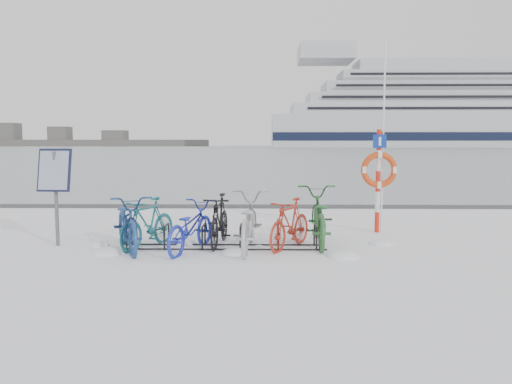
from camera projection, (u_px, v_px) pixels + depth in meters
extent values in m
plane|color=white|center=(222.00, 248.00, 9.65)|extent=(900.00, 900.00, 0.00)
cube|color=#99A4AC|center=(262.00, 149.00, 163.87)|extent=(400.00, 298.00, 0.02)
cube|color=#3F3F42|center=(238.00, 206.00, 15.52)|extent=(400.00, 0.25, 0.10)
cylinder|color=black|center=(126.00, 239.00, 9.44)|extent=(0.04, 0.04, 0.44)
cylinder|color=black|center=(133.00, 234.00, 9.88)|extent=(0.04, 0.04, 0.44)
cylinder|color=black|center=(129.00, 225.00, 9.64)|extent=(0.04, 0.44, 0.04)
cylinder|color=black|center=(164.00, 239.00, 9.43)|extent=(0.04, 0.04, 0.44)
cylinder|color=black|center=(169.00, 234.00, 9.87)|extent=(0.04, 0.04, 0.44)
cylinder|color=black|center=(166.00, 225.00, 9.63)|extent=(0.04, 0.44, 0.04)
cylinder|color=black|center=(202.00, 239.00, 9.42)|extent=(0.04, 0.04, 0.44)
cylinder|color=black|center=(205.00, 235.00, 9.86)|extent=(0.04, 0.04, 0.44)
cylinder|color=black|center=(204.00, 225.00, 9.62)|extent=(0.04, 0.44, 0.04)
cylinder|color=black|center=(240.00, 239.00, 9.41)|extent=(0.04, 0.04, 0.44)
cylinder|color=black|center=(241.00, 235.00, 9.84)|extent=(0.04, 0.04, 0.44)
cylinder|color=black|center=(241.00, 225.00, 9.60)|extent=(0.04, 0.44, 0.04)
cylinder|color=black|center=(278.00, 239.00, 9.39)|extent=(0.04, 0.04, 0.44)
cylinder|color=black|center=(278.00, 235.00, 9.83)|extent=(0.04, 0.04, 0.44)
cylinder|color=black|center=(278.00, 226.00, 9.59)|extent=(0.04, 0.44, 0.04)
cylinder|color=black|center=(317.00, 239.00, 9.38)|extent=(0.04, 0.04, 0.44)
cylinder|color=black|center=(314.00, 235.00, 9.82)|extent=(0.04, 0.04, 0.44)
cylinder|color=black|center=(316.00, 226.00, 9.58)|extent=(0.04, 0.44, 0.04)
cylinder|color=black|center=(221.00, 249.00, 9.43)|extent=(4.00, 0.03, 0.03)
cylinder|color=black|center=(223.00, 245.00, 9.87)|extent=(4.00, 0.03, 0.03)
cylinder|color=#595B5E|center=(56.00, 199.00, 9.78)|extent=(0.07, 0.07, 1.86)
cube|color=black|center=(54.00, 170.00, 9.70)|extent=(0.65, 0.28, 0.84)
cube|color=#8C99AD|center=(54.00, 170.00, 9.66)|extent=(0.59, 0.20, 0.75)
cylinder|color=red|center=(377.00, 222.00, 11.31)|extent=(0.11, 0.11, 0.46)
cylinder|color=silver|center=(377.00, 202.00, 11.27)|extent=(0.11, 0.11, 0.46)
cylinder|color=red|center=(378.00, 181.00, 11.22)|extent=(0.11, 0.11, 0.46)
cylinder|color=silver|center=(378.00, 161.00, 11.18)|extent=(0.11, 0.11, 0.46)
cylinder|color=red|center=(379.00, 140.00, 11.13)|extent=(0.11, 0.11, 0.46)
torus|color=#C63C12|center=(379.00, 170.00, 11.11)|extent=(0.81, 0.14, 0.81)
cube|color=navy|center=(380.00, 141.00, 11.05)|extent=(0.30, 0.03, 0.30)
cylinder|color=silver|center=(383.00, 139.00, 11.18)|extent=(0.04, 0.04, 4.22)
cube|color=silver|center=(456.00, 131.00, 209.90)|extent=(154.93, 28.77, 13.28)
cube|color=black|center=(470.00, 136.00, 195.75)|extent=(154.93, 0.30, 3.32)
cube|color=black|center=(443.00, 137.00, 224.49)|extent=(154.93, 0.30, 3.32)
cube|color=silver|center=(457.00, 110.00, 209.02)|extent=(138.33, 26.56, 4.43)
cube|color=silver|center=(458.00, 89.00, 208.15)|extent=(111.77, 23.24, 4.43)
cube|color=silver|center=(458.00, 67.00, 207.27)|extent=(85.21, 19.92, 4.43)
cube|color=silver|center=(325.00, 54.00, 207.68)|extent=(22.13, 22.13, 6.64)
cube|color=black|center=(470.00, 97.00, 195.15)|extent=(121.73, 0.20, 13.28)
cube|color=#494949|center=(42.00, 143.00, 270.25)|extent=(180.00, 12.00, 3.50)
cube|color=#494949|center=(97.00, 137.00, 269.41)|extent=(20.00, 10.00, 6.00)
imported|color=navy|center=(128.00, 221.00, 9.49)|extent=(1.51, 2.23, 1.11)
imported|color=#155A61|center=(148.00, 222.00, 9.70)|extent=(1.11, 1.70, 1.00)
imported|color=#1F2DB8|center=(190.00, 225.00, 9.39)|extent=(1.16, 1.95, 0.97)
imported|color=black|center=(219.00, 219.00, 9.92)|extent=(0.65, 1.78, 1.05)
imported|color=#A6A9AD|center=(248.00, 220.00, 9.51)|extent=(0.86, 2.18, 1.12)
imported|color=#A62A1B|center=(290.00, 222.00, 9.63)|extent=(1.21, 1.68, 1.00)
imported|color=#285B2B|center=(318.00, 215.00, 10.00)|extent=(0.86, 2.27, 1.18)
ellipsoid|color=white|center=(186.00, 244.00, 10.02)|extent=(0.46, 0.46, 0.16)
ellipsoid|color=white|center=(381.00, 244.00, 10.00)|extent=(0.50, 0.50, 0.17)
ellipsoid|color=white|center=(291.00, 241.00, 10.37)|extent=(0.49, 0.49, 0.17)
ellipsoid|color=white|center=(343.00, 257.00, 8.88)|extent=(0.58, 0.58, 0.20)
ellipsoid|color=white|center=(109.00, 253.00, 9.21)|extent=(0.62, 0.62, 0.22)
ellipsoid|color=white|center=(259.00, 244.00, 9.99)|extent=(0.32, 0.32, 0.11)
ellipsoid|color=white|center=(235.00, 253.00, 9.20)|extent=(0.51, 0.51, 0.18)
ellipsoid|color=white|center=(99.00, 246.00, 9.85)|extent=(0.42, 0.42, 0.15)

